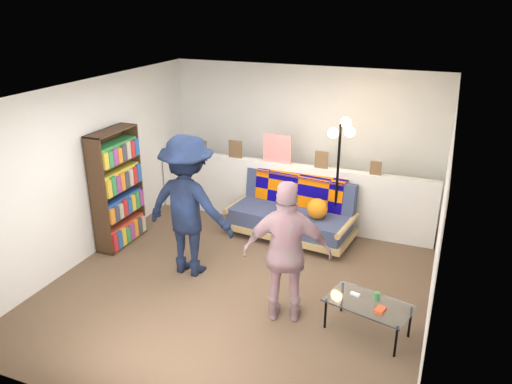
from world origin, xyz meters
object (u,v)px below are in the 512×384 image
at_px(futon_sofa, 293,213).
at_px(bookshelf, 117,192).
at_px(person_left, 189,206).
at_px(coffee_table, 369,305).
at_px(floor_lamp, 340,156).
at_px(person_right, 287,253).

distance_m(futon_sofa, bookshelf, 2.58).
xyz_separation_m(bookshelf, person_left, (1.35, -0.34, 0.13)).
distance_m(bookshelf, coffee_table, 3.86).
xyz_separation_m(coffee_table, person_left, (-2.39, 0.46, 0.58)).
distance_m(futon_sofa, floor_lamp, 1.13).
bearing_deg(person_left, coffee_table, 171.78).
bearing_deg(coffee_table, bookshelf, 167.82).
bearing_deg(bookshelf, coffee_table, -12.18).
relative_size(futon_sofa, person_left, 1.05).
bearing_deg(person_right, bookshelf, -31.90).
bearing_deg(person_right, futon_sofa, -89.23).
bearing_deg(person_right, person_left, -34.31).
xyz_separation_m(bookshelf, floor_lamp, (2.91, 1.26, 0.51)).
bearing_deg(coffee_table, futon_sofa, 127.12).
distance_m(floor_lamp, person_right, 2.18).
height_order(bookshelf, floor_lamp, floor_lamp).
bearing_deg(futon_sofa, bookshelf, -153.79).
distance_m(coffee_table, person_left, 2.51).
relative_size(floor_lamp, person_right, 1.12).
bearing_deg(person_right, coffee_table, 168.98).
bearing_deg(person_left, person_right, 163.33).
distance_m(floor_lamp, person_left, 2.27).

